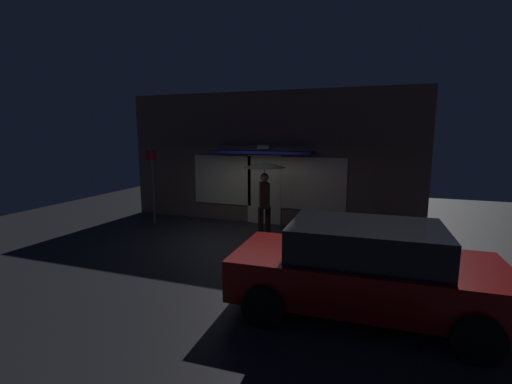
{
  "coord_description": "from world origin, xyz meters",
  "views": [
    {
      "loc": [
        3.46,
        -8.34,
        2.84
      ],
      "look_at": [
        0.25,
        0.71,
        1.26
      ],
      "focal_mm": 24.79,
      "sensor_mm": 36.0,
      "label": 1
    }
  ],
  "objects_px": {
    "parked_car": "(364,268)",
    "street_sign_post": "(153,181)",
    "sidewalk_bollard": "(307,222)",
    "person_with_umbrella": "(264,178)"
  },
  "relations": [
    {
      "from": "parked_car",
      "to": "sidewalk_bollard",
      "type": "bearing_deg",
      "value": 110.27
    },
    {
      "from": "person_with_umbrella",
      "to": "sidewalk_bollard",
      "type": "distance_m",
      "value": 1.95
    },
    {
      "from": "parked_car",
      "to": "street_sign_post",
      "type": "bearing_deg",
      "value": 148.75
    },
    {
      "from": "person_with_umbrella",
      "to": "parked_car",
      "type": "bearing_deg",
      "value": -166.39
    },
    {
      "from": "parked_car",
      "to": "sidewalk_bollard",
      "type": "distance_m",
      "value": 4.82
    },
    {
      "from": "person_with_umbrella",
      "to": "sidewalk_bollard",
      "type": "height_order",
      "value": "person_with_umbrella"
    },
    {
      "from": "person_with_umbrella",
      "to": "sidewalk_bollard",
      "type": "relative_size",
      "value": 3.64
    },
    {
      "from": "sidewalk_bollard",
      "to": "street_sign_post",
      "type": "bearing_deg",
      "value": -171.66
    },
    {
      "from": "parked_car",
      "to": "street_sign_post",
      "type": "height_order",
      "value": "street_sign_post"
    },
    {
      "from": "person_with_umbrella",
      "to": "sidewalk_bollard",
      "type": "bearing_deg",
      "value": -71.04
    }
  ]
}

